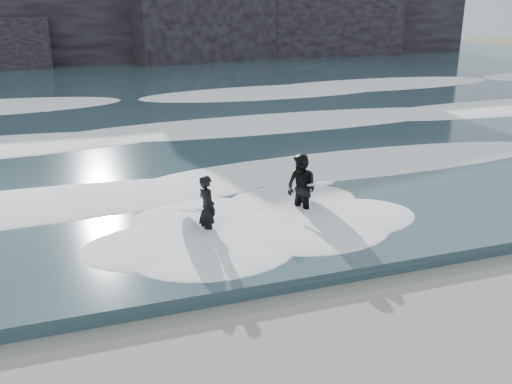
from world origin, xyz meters
TOP-DOWN VIEW (x-y plane):
  - sea at (0.00, 29.00)m, footprint 90.00×52.00m
  - headland at (0.00, 46.00)m, footprint 70.00×9.00m
  - foam_near at (0.00, 9.00)m, footprint 60.00×3.20m
  - foam_mid at (0.00, 16.00)m, footprint 60.00×4.00m
  - foam_far at (0.00, 25.00)m, footprint 60.00×4.80m
  - surfer_left at (-0.17, 6.07)m, footprint 1.05×2.19m
  - surfer_right at (2.54, 6.39)m, footprint 1.30×2.11m

SIDE VIEW (x-z plane):
  - sea at x=0.00m, z-range 0.00..0.30m
  - foam_near at x=0.00m, z-range 0.30..0.50m
  - foam_mid at x=0.00m, z-range 0.30..0.54m
  - foam_far at x=0.00m, z-range 0.30..0.60m
  - surfer_left at x=-0.17m, z-range 0.01..1.61m
  - surfer_right at x=2.54m, z-range 0.01..1.78m
  - headland at x=0.00m, z-range 0.00..10.00m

